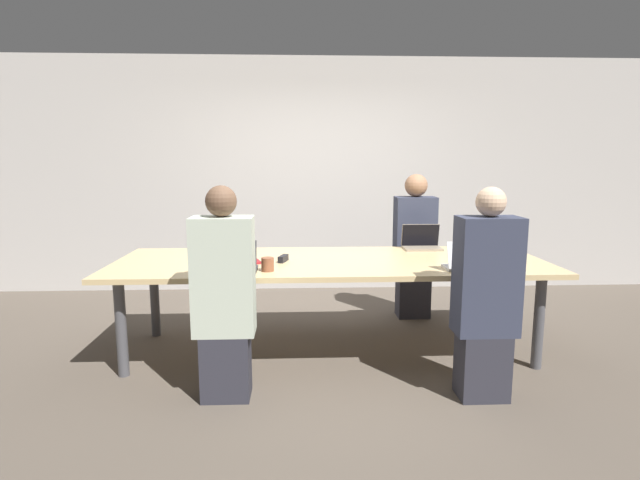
% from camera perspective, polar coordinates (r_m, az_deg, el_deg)
% --- Properties ---
extents(ground_plane, '(24.00, 24.00, 0.00)m').
position_cam_1_polar(ground_plane, '(4.32, 1.14, -12.46)').
color(ground_plane, brown).
extents(curtain_wall, '(12.00, 0.06, 2.80)m').
position_cam_1_polar(curtain_wall, '(6.13, -0.09, 7.36)').
color(curtain_wall, '#BCB7B2').
rests_on(curtain_wall, ground_plane).
extents(conference_table, '(3.49, 1.23, 0.78)m').
position_cam_1_polar(conference_table, '(4.11, 1.18, -3.09)').
color(conference_table, '#D6B77F').
rests_on(conference_table, ground_plane).
extents(laptop_far_right, '(0.35, 0.22, 0.22)m').
position_cam_1_polar(laptop_far_right, '(4.69, 11.51, -0.19)').
color(laptop_far_right, gray).
rests_on(laptop_far_right, conference_table).
extents(person_far_right, '(0.40, 0.24, 1.45)m').
position_cam_1_polar(person_far_right, '(5.12, 10.72, -0.91)').
color(person_far_right, '#2D2D38').
rests_on(person_far_right, ground_plane).
extents(laptop_near_right, '(0.35, 0.22, 0.22)m').
position_cam_1_polar(laptop_near_right, '(3.87, 16.68, -2.37)').
color(laptop_near_right, silver).
rests_on(laptop_near_right, conference_table).
extents(person_near_right, '(0.40, 0.24, 1.42)m').
position_cam_1_polar(person_near_right, '(3.48, 18.42, -6.36)').
color(person_near_right, '#2D2D38').
rests_on(person_near_right, ground_plane).
extents(cup_near_right, '(0.08, 0.08, 0.09)m').
position_cam_1_polar(cup_near_right, '(3.99, 20.47, -2.50)').
color(cup_near_right, '#232328').
rests_on(cup_near_right, conference_table).
extents(laptop_near_left, '(0.35, 0.23, 0.23)m').
position_cam_1_polar(laptop_near_left, '(3.70, -9.90, -2.57)').
color(laptop_near_left, '#333338').
rests_on(laptop_near_left, conference_table).
extents(person_near_left, '(0.40, 0.24, 1.43)m').
position_cam_1_polar(person_near_left, '(3.36, -10.90, -6.50)').
color(person_near_left, '#2D2D38').
rests_on(person_near_left, ground_plane).
extents(cup_near_left, '(0.09, 0.09, 0.10)m').
position_cam_1_polar(cup_near_left, '(3.69, -6.01, -2.79)').
color(cup_near_left, brown).
rests_on(cup_near_left, conference_table).
extents(stapler, '(0.09, 0.16, 0.05)m').
position_cam_1_polar(stapler, '(4.03, -4.23, -2.13)').
color(stapler, black).
rests_on(stapler, conference_table).
extents(notebook, '(0.22, 0.20, 0.02)m').
position_cam_1_polar(notebook, '(4.00, -8.25, -2.50)').
color(notebook, maroon).
rests_on(notebook, conference_table).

